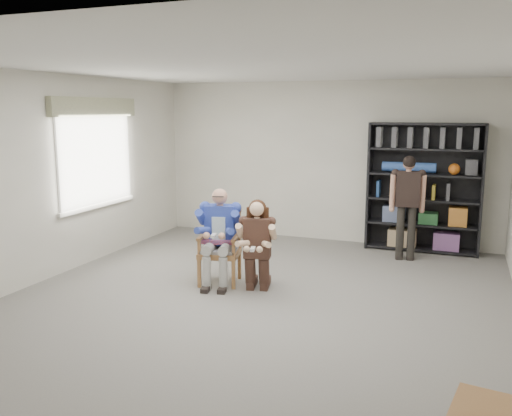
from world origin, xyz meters
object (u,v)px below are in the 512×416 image
at_px(kneeling_woman, 257,246).
at_px(bookshelf, 424,188).
at_px(seated_man, 219,236).
at_px(standing_man, 407,208).
at_px(armchair, 220,247).

xyz_separation_m(kneeling_woman, bookshelf, (1.82, 2.87, 0.46)).
distance_m(seated_man, standing_man, 3.04).
bearing_deg(bookshelf, seated_man, -131.11).
bearing_deg(standing_man, bookshelf, 65.31).
bearing_deg(standing_man, armchair, -145.50).
xyz_separation_m(kneeling_woman, standing_man, (1.63, 2.20, 0.22)).
bearing_deg(kneeling_woman, bookshelf, 45.14).
distance_m(bookshelf, standing_man, 0.73).
bearing_deg(armchair, seated_man, 167.50).
xyz_separation_m(seated_man, standing_man, (2.21, 2.08, 0.17)).
relative_size(seated_man, standing_man, 0.80).
bearing_deg(armchair, kneeling_woman, -24.19).
xyz_separation_m(armchair, standing_man, (2.21, 2.08, 0.32)).
bearing_deg(kneeling_woman, standing_man, 41.04).
height_order(kneeling_woman, standing_man, standing_man).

